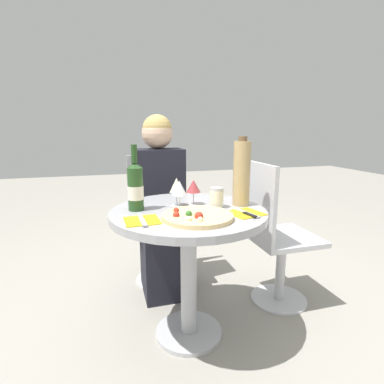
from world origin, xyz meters
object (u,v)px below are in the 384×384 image
wine_bottle (135,187)px  dining_table (189,236)px  chair_empty_side (273,237)px  pizza_large (197,216)px  tall_carafe (242,173)px  chair_behind_diner (158,220)px  seated_diner (161,210)px

wine_bottle → dining_table: bearing=-14.6°
dining_table → chair_empty_side: bearing=15.3°
chair_empty_side → pizza_large: size_ratio=2.82×
tall_carafe → chair_empty_side: bearing=26.4°
chair_behind_diner → tall_carafe: 0.89m
dining_table → chair_empty_side: chair_empty_side is taller
dining_table → tall_carafe: tall_carafe is taller
chair_empty_side → tall_carafe: bearing=-63.6°
dining_table → tall_carafe: size_ratio=2.18×
seated_diner → tall_carafe: 0.72m
chair_behind_diner → seated_diner: (-0.00, -0.14, 0.12)m
dining_table → seated_diner: (-0.04, 0.57, -0.01)m
pizza_large → dining_table: bearing=89.4°
chair_behind_diner → chair_empty_side: same height
chair_behind_diner → chair_empty_side: 0.84m
pizza_large → chair_behind_diner: bearing=92.7°
seated_diner → pizza_large: 0.74m
seated_diner → wine_bottle: 0.61m
chair_behind_diner → tall_carafe: (0.33, -0.70, 0.44)m
seated_diner → tall_carafe: seated_diner is taller
tall_carafe → dining_table: bearing=-177.6°
chair_behind_diner → wine_bottle: size_ratio=2.82×
wine_bottle → pizza_large: bearing=-41.9°
chair_behind_diner → wine_bottle: (-0.21, -0.64, 0.39)m
dining_table → chair_behind_diner: 0.72m
chair_empty_side → tall_carafe: (-0.30, -0.15, 0.44)m
chair_empty_side → pizza_large: bearing=-61.6°
chair_behind_diner → tall_carafe: bearing=115.5°
dining_table → seated_diner: size_ratio=0.65×
chair_behind_diner → seated_diner: 0.18m
tall_carafe → seated_diner: bearing=121.0°
wine_bottle → seated_diner: bearing=67.3°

